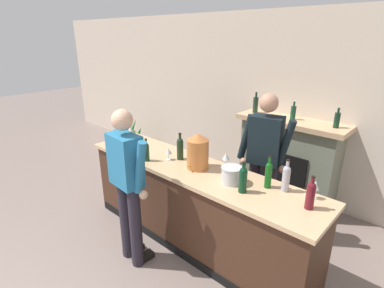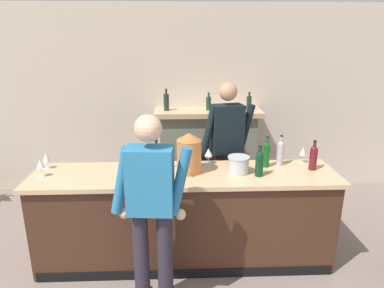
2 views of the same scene
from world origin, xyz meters
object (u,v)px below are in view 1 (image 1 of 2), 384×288
potted_plant_corner (134,140)px  wine_bottle_burgundy_dark (268,174)px  person_customer (128,183)px  wine_glass_front_left (315,186)px  wine_bottle_chardonnay_pale (311,194)px  wine_glass_by_dispenser (226,157)px  wine_bottle_cabernet_heavy (286,177)px  ice_bucket_steel (232,175)px  person_bartender (264,161)px  wine_glass_back_row (119,132)px  wine_glass_mid_counter (130,129)px  wine_bottle_rose_blush (243,179)px  wine_bottle_port_short (146,151)px  copper_dispenser (198,151)px  wine_bottle_riesling_slim (180,148)px  fireplace_stone (287,161)px  wine_glass_near_bucket (169,151)px

potted_plant_corner → wine_bottle_burgundy_dark: wine_bottle_burgundy_dark is taller
person_customer → wine_glass_front_left: size_ratio=9.80×
wine_bottle_chardonnay_pale → wine_glass_by_dispenser: bearing=168.5°
wine_bottle_cabernet_heavy → wine_bottle_chardonnay_pale: bearing=-26.7°
ice_bucket_steel → wine_bottle_chardonnay_pale: wine_bottle_chardonnay_pale is taller
wine_bottle_cabernet_heavy → wine_glass_by_dispenser: size_ratio=1.89×
person_bartender → wine_glass_back_row: 2.02m
wine_glass_mid_counter → potted_plant_corner: bearing=142.9°
person_bartender → wine_bottle_rose_blush: person_bartender is taller
person_bartender → wine_bottle_port_short: (-1.05, -0.90, 0.11)m
wine_glass_front_left → wine_glass_by_dispenser: (-1.01, 0.01, -0.01)m
copper_dispenser → wine_bottle_riesling_slim: bearing=171.3°
fireplace_stone → wine_bottle_burgundy_dark: size_ratio=4.85×
wine_glass_front_left → wine_bottle_port_short: bearing=-165.4°
wine_glass_near_bucket → wine_glass_mid_counter: bearing=168.1°
wine_bottle_riesling_slim → fireplace_stone: bearing=67.8°
wine_bottle_riesling_slim → wine_glass_by_dispenser: 0.57m
wine_glass_front_left → person_bartender: bearing=150.7°
wine_bottle_burgundy_dark → wine_glass_mid_counter: bearing=178.9°
wine_bottle_rose_blush → wine_glass_by_dispenser: size_ratio=1.81×
copper_dispenser → wine_bottle_chardonnay_pale: (1.26, 0.02, -0.07)m
wine_bottle_burgundy_dark → wine_bottle_rose_blush: bearing=-118.0°
wine_glass_near_bucket → wine_bottle_rose_blush: bearing=-3.5°
wine_glass_mid_counter → wine_glass_near_bucket: (1.04, -0.22, -0.01)m
potted_plant_corner → wine_glass_back_row: wine_glass_back_row is taller
person_bartender → wine_glass_near_bucket: (-0.88, -0.70, 0.09)m
ice_bucket_steel → wine_glass_back_row: (-1.92, -0.01, 0.04)m
potted_plant_corner → wine_bottle_chardonnay_pale: size_ratio=2.32×
wine_bottle_chardonnay_pale → wine_glass_mid_counter: (-2.71, 0.14, -0.03)m
wine_bottle_burgundy_dark → wine_glass_mid_counter: size_ratio=2.01×
person_bartender → wine_bottle_burgundy_dark: size_ratio=5.47×
person_bartender → wine_bottle_port_short: 1.38m
person_customer → ice_bucket_steel: (0.81, 0.68, 0.11)m
wine_bottle_port_short → wine_glass_back_row: (-0.85, 0.20, 0.00)m
wine_glass_mid_counter → wine_glass_by_dispenser: size_ratio=0.96×
wine_bottle_riesling_slim → wine_bottle_rose_blush: bearing=-9.7°
wine_glass_mid_counter → wine_glass_front_left: (2.68, 0.05, 0.01)m
copper_dispenser → wine_bottle_burgundy_dark: (0.80, 0.12, -0.06)m
potted_plant_corner → wine_glass_back_row: (1.55, -1.37, 0.84)m
wine_glass_front_left → wine_glass_by_dispenser: wine_glass_front_left is taller
wine_bottle_chardonnay_pale → wine_bottle_rose_blush: size_ratio=1.00×
ice_bucket_steel → person_customer: bearing=-140.0°
copper_dispenser → wine_glass_back_row: bearing=-178.0°
potted_plant_corner → person_customer: bearing=-37.5°
wine_bottle_rose_blush → wine_bottle_cabernet_heavy: wine_bottle_cabernet_heavy is taller
person_customer → person_bartender: size_ratio=0.97×
wine_bottle_burgundy_dark → wine_bottle_riesling_slim: 1.13m
person_bartender → wine_glass_front_left: bearing=-29.3°
ice_bucket_steel → copper_dispenser: bearing=175.5°
ice_bucket_steel → wine_glass_front_left: bearing=19.3°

